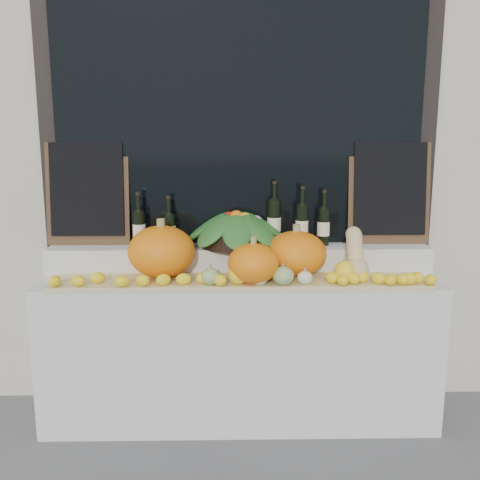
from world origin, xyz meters
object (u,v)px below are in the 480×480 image
Objects in this scene: pumpkin_right at (296,253)px; butternut_squash at (355,257)px; pumpkin_left at (162,251)px; produce_bowl at (236,229)px; wine_bottle_tall at (274,222)px.

butternut_squash is at bearing -14.85° from pumpkin_right.
pumpkin_right is at bearing 165.15° from butternut_squash.
pumpkin_left is 0.59× the size of produce_bowl.
pumpkin_left is 0.48m from produce_bowl.
pumpkin_right is 0.33m from butternut_squash.
wine_bottle_tall is at bearing 8.58° from produce_bowl.
butternut_squash is at bearing -3.45° from pumpkin_left.
butternut_squash is (1.09, -0.07, -0.02)m from pumpkin_left.
pumpkin_right is at bearing -27.34° from produce_bowl.
wine_bottle_tall is at bearing 117.72° from pumpkin_right.
produce_bowl is at bearing 158.47° from butternut_squash.
butternut_squash is 0.45× the size of produce_bowl.
produce_bowl reaches higher than butternut_squash.
pumpkin_right is 0.90× the size of wine_bottle_tall.
butternut_squash is 0.74× the size of wine_bottle_tall.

